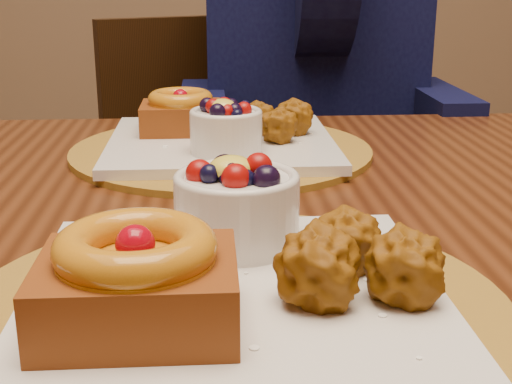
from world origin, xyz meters
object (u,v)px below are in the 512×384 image
place_setting_near (229,273)px  diner (314,36)px  chair_far (223,211)px  place_setting_far (219,137)px  dining_table (227,282)px

place_setting_near → diner: diner is taller
place_setting_near → chair_far: chair_far is taller
diner → chair_far: bearing=167.3°
chair_far → diner: (0.17, -0.08, 0.37)m
place_setting_near → diner: size_ratio=0.47×
place_setting_far → place_setting_near: bearing=-90.2°
dining_table → chair_far: size_ratio=1.81×
chair_far → diner: diner is taller
chair_far → dining_table: bearing=-115.7°
diner → dining_table: bearing=-93.3°
place_setting_near → diner: bearing=78.3°
dining_table → place_setting_near: (-0.00, -0.21, 0.11)m
diner → place_setting_near: bearing=-90.1°
place_setting_near → chair_far: size_ratio=0.43×
dining_table → place_setting_near: size_ratio=4.21×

